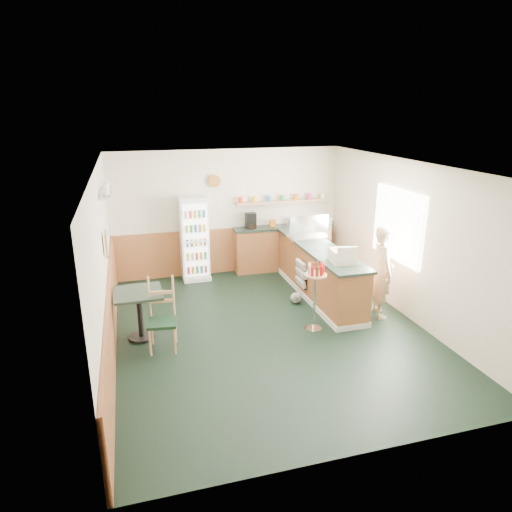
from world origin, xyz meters
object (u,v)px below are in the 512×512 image
object	(u,v)px
drinks_fridge	(195,239)
display_case	(309,228)
condiment_stand	(315,286)
cafe_chair	(161,312)
cash_register	(342,256)
cafe_table	(139,306)
shopkeeper	(382,272)

from	to	relation	value
drinks_fridge	display_case	world-z (taller)	drinks_fridge
display_case	condiment_stand	bearing A→B (deg)	-108.65
cafe_chair	cash_register	bearing A→B (deg)	12.17
drinks_fridge	cafe_table	xyz separation A→B (m)	(-1.25, -2.45, -0.32)
drinks_fridge	condiment_stand	distance (m)	3.29
drinks_fridge	condiment_stand	xyz separation A→B (m)	(1.52, -2.92, -0.10)
drinks_fridge	shopkeeper	xyz separation A→B (m)	(2.85, -2.72, -0.06)
shopkeeper	cafe_chair	bearing A→B (deg)	103.64
display_case	cash_register	bearing A→B (deg)	-90.00
shopkeeper	cafe_table	bearing A→B (deg)	98.49
drinks_fridge	cafe_chair	distance (m)	2.98
condiment_stand	drinks_fridge	bearing A→B (deg)	117.53
shopkeeper	cafe_chair	world-z (taller)	shopkeeper
display_case	cafe_chair	xyz separation A→B (m)	(-3.09, -1.75, -0.65)
display_case	cafe_chair	distance (m)	3.61
display_case	cafe_table	world-z (taller)	display_case
cash_register	cafe_chair	xyz separation A→B (m)	(-3.09, -0.23, -0.53)
drinks_fridge	cafe_table	size ratio (longest dim) A/B	2.20
cash_register	condiment_stand	xyz separation A→B (m)	(-0.63, -0.34, -0.34)
display_case	condiment_stand	size ratio (longest dim) A/B	0.71
drinks_fridge	cafe_chair	bearing A→B (deg)	-108.53
display_case	cafe_chair	size ratio (longest dim) A/B	0.73
cash_register	cafe_table	distance (m)	3.45
cash_register	condiment_stand	world-z (taller)	cash_register
drinks_fridge	cafe_chair	xyz separation A→B (m)	(-0.94, -2.81, -0.29)
drinks_fridge	cafe_chair	size ratio (longest dim) A/B	1.56
shopkeeper	condiment_stand	size ratio (longest dim) A/B	1.44
display_case	cafe_table	bearing A→B (deg)	-157.77
cash_register	cafe_chair	world-z (taller)	cash_register
cafe_table	display_case	bearing A→B (deg)	22.23
display_case	cash_register	world-z (taller)	display_case
shopkeeper	cash_register	bearing A→B (deg)	90.77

